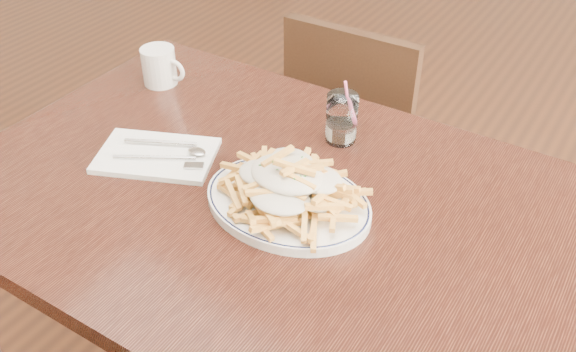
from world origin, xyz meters
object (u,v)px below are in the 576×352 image
Objects in this scene: loaded_fries at (288,180)px; water_glass at (342,121)px; table at (272,226)px; chair_far at (359,131)px; fries_plate at (288,202)px; coffee_mug at (160,66)px.

loaded_fries is 0.24m from water_glass.
chair_far is at bearing 102.10° from table.
loaded_fries reaches higher than chair_far.
table is 3.46× the size of fries_plate.
table is 8.49× the size of water_glass.
coffee_mug is (-0.47, -0.01, -0.00)m from water_glass.
coffee_mug reaches higher than chair_far.
water_glass is at bearing 1.69° from coffee_mug.
coffee_mug is (-0.50, 0.23, -0.02)m from loaded_fries.
table is 0.72m from chair_far.
fries_plate is 0.55m from coffee_mug.
chair_far is 7.30× the size of coffee_mug.
coffee_mug is at bearing -178.31° from water_glass.
coffee_mug reaches higher than fries_plate.
table is 4.09× the size of loaded_fries.
water_glass is at bearing 84.66° from table.
loaded_fries reaches higher than table.
chair_far is 0.65m from coffee_mug.
table is 0.26m from water_glass.
loaded_fries is 2.62× the size of coffee_mug.
chair_far reaches higher than fries_plate.
water_glass is at bearing -69.63° from chair_far.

